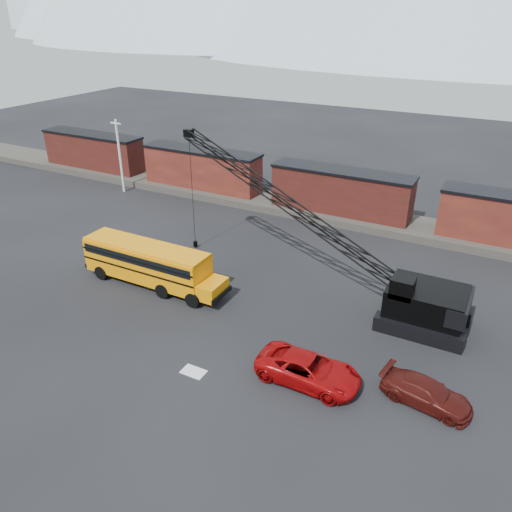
{
  "coord_description": "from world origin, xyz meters",
  "views": [
    {
      "loc": [
        14.25,
        -22.17,
        18.79
      ],
      "look_at": [
        -0.48,
        5.46,
        3.0
      ],
      "focal_mm": 35.0,
      "sensor_mm": 36.0,
      "label": 1
    }
  ],
  "objects_px": {
    "maroon_suv": "(426,393)",
    "crawler_crane": "(294,209)",
    "red_pickup": "(308,370)",
    "school_bus": "(151,263)"
  },
  "relations": [
    {
      "from": "maroon_suv",
      "to": "crawler_crane",
      "type": "bearing_deg",
      "value": 62.06
    },
    {
      "from": "crawler_crane",
      "to": "red_pickup",
      "type": "bearing_deg",
      "value": -60.98
    },
    {
      "from": "red_pickup",
      "to": "maroon_suv",
      "type": "bearing_deg",
      "value": -77.62
    },
    {
      "from": "red_pickup",
      "to": "maroon_suv",
      "type": "xyz_separation_m",
      "value": [
        6.11,
        1.29,
        -0.12
      ]
    },
    {
      "from": "red_pickup",
      "to": "maroon_suv",
      "type": "distance_m",
      "value": 6.25
    },
    {
      "from": "school_bus",
      "to": "crawler_crane",
      "type": "height_order",
      "value": "crawler_crane"
    },
    {
      "from": "red_pickup",
      "to": "crawler_crane",
      "type": "height_order",
      "value": "crawler_crane"
    },
    {
      "from": "red_pickup",
      "to": "crawler_crane",
      "type": "relative_size",
      "value": 0.25
    },
    {
      "from": "school_bus",
      "to": "red_pickup",
      "type": "bearing_deg",
      "value": -17.29
    },
    {
      "from": "school_bus",
      "to": "crawler_crane",
      "type": "distance_m",
      "value": 11.24
    }
  ]
}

